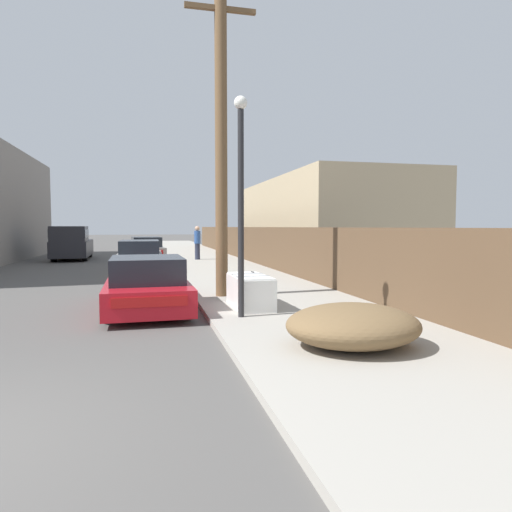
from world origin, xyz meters
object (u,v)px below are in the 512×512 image
(brush_pile, at_px, (353,325))
(street_lamp, at_px, (241,189))
(car_parked_mid, at_px, (140,258))
(utility_pole, at_px, (221,135))
(pedestrian, at_px, (197,242))
(car_parked_far, at_px, (146,250))
(parked_sports_car_red, at_px, (147,286))
(pickup_truck, at_px, (72,243))
(discarded_fridge, at_px, (250,291))

(brush_pile, bearing_deg, street_lamp, 114.35)
(car_parked_mid, height_order, utility_pole, utility_pole)
(brush_pile, xyz_separation_m, pedestrian, (-0.29, 18.76, 0.63))
(car_parked_mid, height_order, car_parked_far, car_parked_mid)
(car_parked_far, bearing_deg, parked_sports_car_red, -94.78)
(car_parked_mid, xyz_separation_m, street_lamp, (2.10, -10.53, 2.01))
(utility_pole, xyz_separation_m, pedestrian, (0.81, 13.33, -3.17))
(brush_pile, height_order, pedestrian, pedestrian)
(pickup_truck, bearing_deg, car_parked_far, 151.58)
(brush_pile, relative_size, pedestrian, 1.11)
(pickup_truck, xyz_separation_m, pedestrian, (6.90, -2.95, 0.11))
(discarded_fridge, relative_size, utility_pole, 0.22)
(street_lamp, bearing_deg, pickup_truck, 107.48)
(pedestrian, bearing_deg, utility_pole, -93.47)
(utility_pole, relative_size, pedestrian, 4.40)
(discarded_fridge, distance_m, pickup_truck, 19.19)
(parked_sports_car_red, height_order, car_parked_far, car_parked_far)
(car_parked_mid, height_order, pedestrian, pedestrian)
(discarded_fridge, relative_size, brush_pile, 0.85)
(discarded_fridge, relative_size, car_parked_far, 0.38)
(car_parked_mid, relative_size, pedestrian, 2.54)
(street_lamp, relative_size, pedestrian, 2.36)
(pickup_truck, relative_size, brush_pile, 2.63)
(utility_pole, bearing_deg, brush_pile, -78.53)
(parked_sports_car_red, bearing_deg, utility_pole, 26.06)
(street_lamp, relative_size, brush_pile, 2.12)
(discarded_fridge, bearing_deg, street_lamp, -113.47)
(discarded_fridge, height_order, pedestrian, pedestrian)
(car_parked_far, distance_m, pickup_truck, 4.65)
(car_parked_mid, height_order, brush_pile, car_parked_mid)
(car_parked_mid, xyz_separation_m, pickup_truck, (-3.92, 8.59, 0.33))
(discarded_fridge, xyz_separation_m, pedestrian, (0.46, 15.12, 0.59))
(pickup_truck, bearing_deg, discarded_fridge, 107.38)
(pickup_truck, bearing_deg, utility_pole, 108.30)
(utility_pole, xyz_separation_m, street_lamp, (-0.07, -2.84, -1.59))
(utility_pole, height_order, pedestrian, utility_pole)
(parked_sports_car_red, height_order, brush_pile, parked_sports_car_red)
(car_parked_mid, bearing_deg, brush_pile, -75.52)
(parked_sports_car_red, xyz_separation_m, street_lamp, (1.82, -1.86, 2.08))
(car_parked_far, relative_size, utility_pole, 0.57)
(discarded_fridge, height_order, car_parked_far, car_parked_far)
(brush_pile, bearing_deg, discarded_fridge, 101.75)
(car_parked_mid, bearing_deg, parked_sports_car_red, -87.66)
(parked_sports_car_red, height_order, car_parked_mid, car_parked_mid)
(parked_sports_car_red, relative_size, utility_pole, 0.54)
(discarded_fridge, distance_m, brush_pile, 3.72)
(discarded_fridge, distance_m, parked_sports_car_red, 2.38)
(car_parked_mid, xyz_separation_m, car_parked_far, (0.24, 6.54, -0.00))
(parked_sports_car_red, distance_m, pickup_truck, 17.77)
(pedestrian, bearing_deg, car_parked_mid, -117.84)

